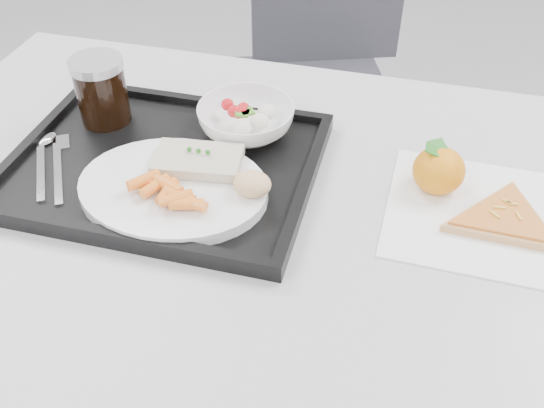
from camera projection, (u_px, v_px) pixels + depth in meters
name	position (u px, v px, depth m)	size (l,w,h in m)	color
table	(263.00, 234.00, 0.91)	(1.20, 0.80, 0.75)	#B0B0B3
chair	(318.00, 54.00, 1.64)	(0.54, 0.55, 0.93)	#323239
tray	(165.00, 166.00, 0.91)	(0.45, 0.35, 0.03)	black
dinner_plate	(173.00, 189.00, 0.85)	(0.27, 0.27, 0.02)	white
fish_fillet	(198.00, 160.00, 0.87)	(0.13, 0.09, 0.02)	beige
bread_roll	(252.00, 184.00, 0.82)	(0.06, 0.06, 0.03)	#ECB785
salad_bowl	(246.00, 120.00, 0.95)	(0.15, 0.15, 0.05)	white
cola_glass	(101.00, 89.00, 0.96)	(0.08, 0.08, 0.11)	black
cutlery	(50.00, 157.00, 0.91)	(0.12, 0.16, 0.01)	silver
napkin	(478.00, 214.00, 0.84)	(0.26, 0.25, 0.00)	white
tangerine	(439.00, 170.00, 0.86)	(0.09, 0.09, 0.07)	orange
pizza_slice	(504.00, 219.00, 0.82)	(0.24, 0.24, 0.02)	tan
carrot_pile	(168.00, 192.00, 0.81)	(0.12, 0.07, 0.02)	orange
salad_contents	(248.00, 116.00, 0.94)	(0.09, 0.08, 0.02)	red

